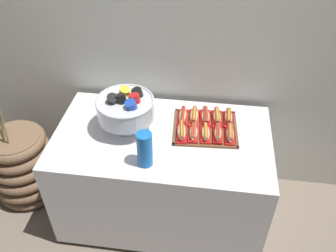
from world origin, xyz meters
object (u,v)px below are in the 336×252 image
Objects in this scene: hot_dog_3 at (218,133)px; hot_dog_9 at (228,117)px; hot_dog_6 at (194,116)px; hot_dog_1 at (194,133)px; buffet_table at (163,174)px; floor_vase at (24,165)px; punch_bowl at (126,108)px; hot_dog_0 at (182,132)px; hot_dog_5 at (183,116)px; hot_dog_2 at (206,133)px; hot_dog_4 at (230,134)px; serving_tray at (205,128)px; hot_dog_7 at (205,117)px; cup_stack at (145,149)px; hot_dog_8 at (217,117)px.

hot_dog_9 reaches higher than hot_dog_3.
hot_dog_1 is at bearing -86.36° from hot_dog_6.
floor_vase reaches higher than buffet_table.
buffet_table is 8.55× the size of hot_dog_1.
hot_dog_6 is at bearing 18.57° from punch_bowl.
hot_dog_5 is at bearing 93.64° from hot_dog_0.
hot_dog_0 is 1.12× the size of hot_dog_2.
hot_dog_5 is at bearing 57.76° from buffet_table.
hot_dog_4 is (0.42, 0.03, 0.39)m from buffet_table.
serving_tray is 0.09m from hot_dog_7.
hot_dog_6 is (0.19, 0.18, 0.39)m from buffet_table.
hot_dog_1 is at bearing -2.00° from floor_vase.
hot_dog_4 is at bearing -86.36° from hot_dog_9.
serving_tray reaches higher than buffet_table.
hot_dog_7 is at bearing 3.64° from hot_dog_5.
serving_tray is 2.62× the size of hot_dog_9.
buffet_table is 0.46m from serving_tray.
hot_dog_7 is (-0.16, 0.16, -0.00)m from hot_dog_4.
cup_stack is (-0.26, -0.27, 0.08)m from hot_dog_1.
hot_dog_8 is (0.07, 0.00, -0.00)m from hot_dog_7.
hot_dog_6 is 0.23m from hot_dog_9.
hot_dog_8 is (1.41, 0.13, 0.52)m from floor_vase.
hot_dog_9 is at bearing 93.64° from hot_dog_4.
hot_dog_0 is 0.52× the size of punch_bowl.
hot_dog_1 reaches higher than serving_tray.
hot_dog_8 is at bearing 29.60° from buffet_table.
hot_dog_2 is at bearing 3.64° from hot_dog_1.
hot_dog_9 is (-0.01, 0.16, -0.00)m from hot_dog_4.
hot_dog_2 is at bearing -176.36° from hot_dog_3.
hot_dog_8 is at bearing 3.64° from hot_dog_7.
hot_dog_7 is (-0.01, 0.08, 0.03)m from serving_tray.
hot_dog_3 is at bearing 34.59° from cup_stack.
hot_dog_7 is at bearing 16.41° from punch_bowl.
hot_dog_4 is 1.04× the size of hot_dog_9.
hot_dog_5 is (-0.01, 0.16, -0.00)m from hot_dog_0.
hot_dog_0 is at bearing -176.36° from hot_dog_3.
hot_dog_9 is (0.30, 0.02, 0.00)m from hot_dog_5.
floor_vase is 6.41× the size of hot_dog_6.
cup_stack reaches higher than hot_dog_6.
floor_vase is 6.74× the size of hot_dog_4.
hot_dog_0 is (1.20, -0.05, 0.52)m from floor_vase.
floor_vase reaches higher than hot_dog_8.
hot_dog_8 is (0.15, 0.01, 0.00)m from hot_dog_6.
serving_tray is 2.51× the size of hot_dog_4.
hot_dog_8 reaches higher than buffet_table.
floor_vase is at bearing -174.76° from hot_dog_8.
buffet_table is at bearing -3.24° from floor_vase.
hot_dog_8 is (0.14, 0.17, 0.00)m from hot_dog_1.
hot_dog_0 is 1.07× the size of hot_dog_8.
floor_vase is 1.45m from hot_dog_2.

